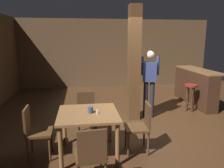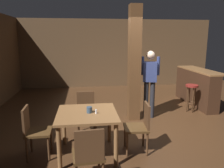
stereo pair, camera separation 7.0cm
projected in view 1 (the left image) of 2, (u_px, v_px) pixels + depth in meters
ground_plane at (146, 126)px, 5.14m from camera, size 10.80×10.80×0.00m
wall_back at (116, 53)px, 9.21m from camera, size 8.00×0.10×2.80m
pillar at (134, 64)px, 5.34m from camera, size 0.28×0.28×2.80m
dining_table at (88, 119)px, 3.76m from camera, size 1.02×1.02×0.77m
chair_east at (141, 125)px, 3.90m from camera, size 0.45×0.45×0.89m
chair_west at (35, 130)px, 3.69m from camera, size 0.43×0.43×0.89m
chair_north at (86, 111)px, 4.64m from camera, size 0.44×0.44×0.89m
chair_south at (91, 154)px, 2.90m from camera, size 0.46×0.46×0.89m
napkin_cup at (90, 110)px, 3.72m from camera, size 0.10×0.10×0.10m
salt_shaker at (97, 112)px, 3.69m from camera, size 0.03×0.03×0.07m
standing_person at (149, 79)px, 5.52m from camera, size 0.47×0.29×1.72m
bar_counter at (195, 87)px, 6.78m from camera, size 0.56×2.02×1.09m
bar_stool_near at (191, 91)px, 6.07m from camera, size 0.34×0.34×0.77m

